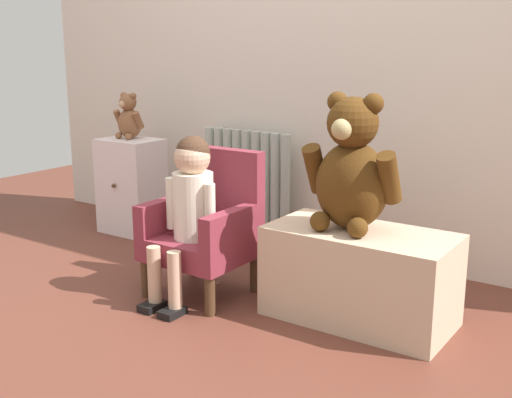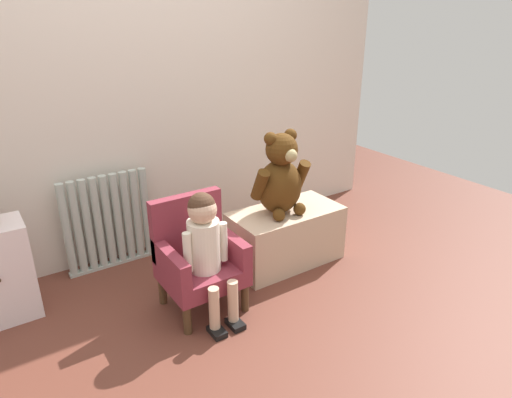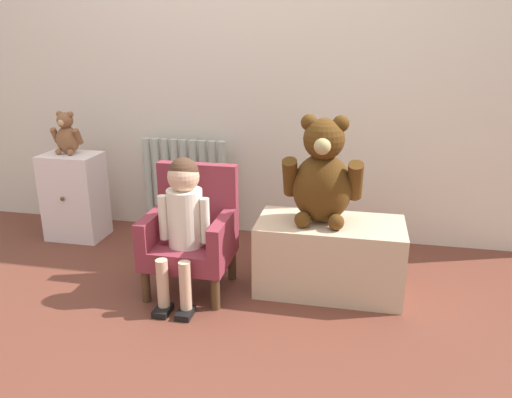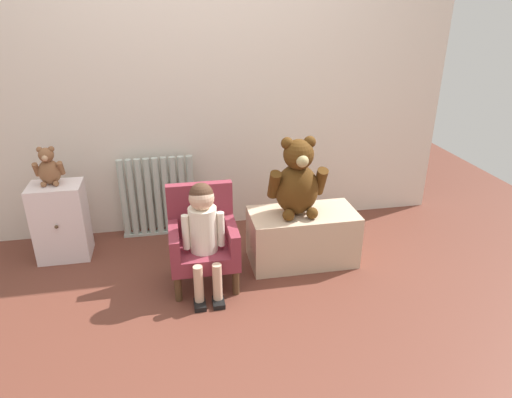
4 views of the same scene
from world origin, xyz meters
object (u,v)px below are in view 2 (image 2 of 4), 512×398
Objects in this scene: low_bench at (286,236)px; large_teddy_bear at (280,178)px; child_figure at (206,239)px; radiator at (108,222)px; child_armchair at (198,257)px.

low_bench is 1.37× the size of large_teddy_bear.
child_figure is 1.34× the size of large_teddy_bear.
large_teddy_bear is (-0.05, 0.00, 0.41)m from low_bench.
low_bench is at bearing -31.47° from radiator.
child_figure is (0.28, -0.79, 0.14)m from radiator.
radiator is 1.13m from low_bench.
large_teddy_bear is (0.63, 0.10, 0.30)m from child_armchair.
child_armchair reaches higher than radiator.
child_armchair is 0.89× the size of child_figure.
child_armchair is at bearing -170.81° from large_teddy_bear.
radiator is 1.12m from large_teddy_bear.
child_armchair is at bearing -171.65° from low_bench.
child_figure reaches higher than child_armchair.
child_figure is 0.68m from large_teddy_bear.
low_bench is at bearing 16.82° from child_figure.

